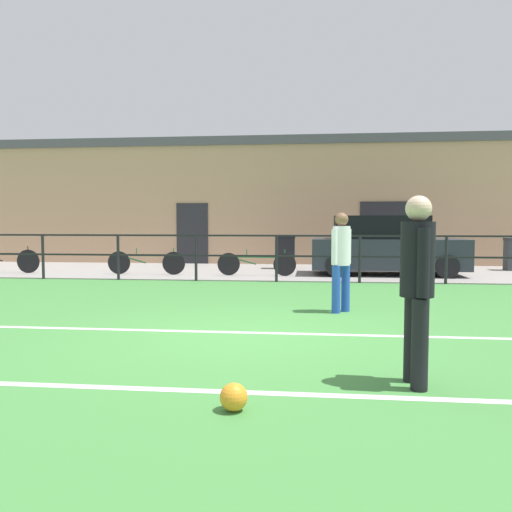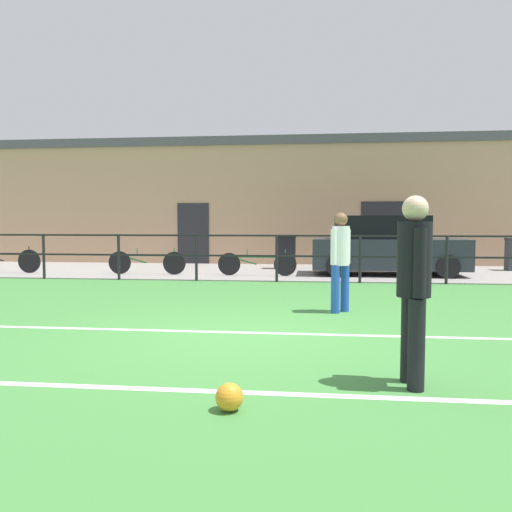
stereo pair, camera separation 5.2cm
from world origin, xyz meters
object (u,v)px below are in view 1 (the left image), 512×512
object	(u,v)px
soccer_ball_match	(234,397)
bicycle_parked_2	(256,264)
parked_car_red	(385,247)
bicycle_parked_1	(3,261)
player_striker	(341,256)
bicycle_parked_0	(146,262)
trash_bin_1	(286,252)
player_goalkeeper	(417,279)

from	to	relation	value
soccer_ball_match	bicycle_parked_2	xyz separation A→B (m)	(-0.91, 9.87, 0.23)
parked_car_red	bicycle_parked_2	distance (m)	3.56
bicycle_parked_2	bicycle_parked_1	bearing A→B (deg)	180.00
parked_car_red	player_striker	bearing A→B (deg)	-104.13
bicycle_parked_0	trash_bin_1	bearing A→B (deg)	30.00
player_goalkeeper	soccer_ball_match	xyz separation A→B (m)	(-1.52, -0.79, -0.86)
player_goalkeeper	trash_bin_1	size ratio (longest dim) A/B	1.65
player_striker	bicycle_parked_1	distance (m)	10.65
bicycle_parked_0	bicycle_parked_2	distance (m)	3.05
player_goalkeeper	parked_car_red	size ratio (longest dim) A/B	0.42
player_striker	bicycle_parked_0	bearing A→B (deg)	-94.72
soccer_ball_match	bicycle_parked_0	size ratio (longest dim) A/B	0.10
soccer_ball_match	bicycle_parked_1	bearing A→B (deg)	129.53
bicycle_parked_0	bicycle_parked_1	world-z (taller)	bicycle_parked_1
soccer_ball_match	player_striker	bearing A→B (deg)	76.91
soccer_ball_match	parked_car_red	bearing A→B (deg)	76.31
player_goalkeeper	player_striker	xyz separation A→B (m)	(-0.47, 3.75, -0.05)
bicycle_parked_1	soccer_ball_match	bearing A→B (deg)	-50.47
player_striker	bicycle_parked_0	xyz separation A→B (m)	(-5.02, 5.33, -0.57)
bicycle_parked_2	trash_bin_1	bearing A→B (deg)	72.68
player_striker	parked_car_red	xyz separation A→B (m)	(1.51, 5.99, -0.14)
bicycle_parked_0	bicycle_parked_2	bearing A→B (deg)	-0.00
parked_car_red	bicycle_parked_2	world-z (taller)	parked_car_red
player_goalkeeper	bicycle_parked_1	world-z (taller)	player_goalkeeper
trash_bin_1	player_striker	bearing A→B (deg)	-80.17
parked_car_red	soccer_ball_match	bearing A→B (deg)	-103.69
player_striker	player_goalkeeper	bearing A→B (deg)	49.07
bicycle_parked_0	trash_bin_1	distance (m)	4.30
player_goalkeeper	bicycle_parked_0	world-z (taller)	player_goalkeeper
soccer_ball_match	bicycle_parked_0	bearing A→B (deg)	111.84
player_striker	bicycle_parked_2	size ratio (longest dim) A/B	0.76
player_striker	bicycle_parked_2	xyz separation A→B (m)	(-1.96, 5.33, -0.58)
player_striker	bicycle_parked_1	size ratio (longest dim) A/B	0.74
player_goalkeeper	soccer_ball_match	bearing A→B (deg)	-66.79
player_goalkeeper	player_striker	size ratio (longest dim) A/B	1.05
player_striker	bicycle_parked_0	distance (m)	7.34
player_goalkeeper	parked_car_red	world-z (taller)	player_goalkeeper
bicycle_parked_1	trash_bin_1	bearing A→B (deg)	15.19
soccer_ball_match	bicycle_parked_1	world-z (taller)	bicycle_parked_1
parked_car_red	player_goalkeeper	bearing A→B (deg)	-96.11
bicycle_parked_0	bicycle_parked_2	world-z (taller)	bicycle_parked_0
soccer_ball_match	bicycle_parked_2	bearing A→B (deg)	95.25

